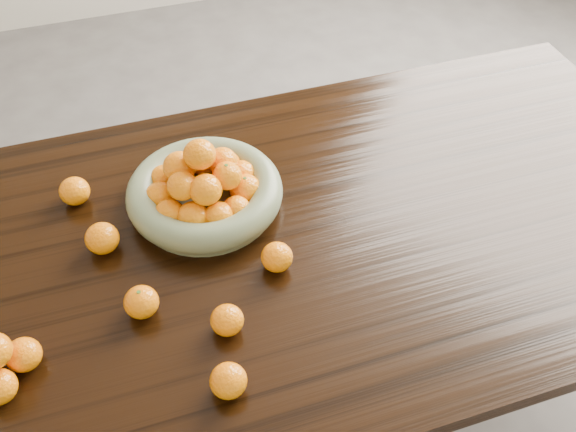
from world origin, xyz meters
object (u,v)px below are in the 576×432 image
object	(u,v)px
fruit_bowl	(204,189)
orange_pyramid	(0,363)
loose_orange_0	(141,302)
dining_table	(284,262)

from	to	relation	value
fruit_bowl	orange_pyramid	size ratio (longest dim) A/B	2.62
orange_pyramid	loose_orange_0	world-z (taller)	orange_pyramid
fruit_bowl	orange_pyramid	distance (m)	0.54
fruit_bowl	dining_table	bearing A→B (deg)	-46.03
dining_table	orange_pyramid	size ratio (longest dim) A/B	15.02
dining_table	fruit_bowl	world-z (taller)	fruit_bowl
dining_table	loose_orange_0	size ratio (longest dim) A/B	29.31
dining_table	loose_orange_0	bearing A→B (deg)	-161.71
dining_table	loose_orange_0	xyz separation A→B (m)	(-0.32, -0.11, 0.12)
loose_orange_0	dining_table	bearing A→B (deg)	18.29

